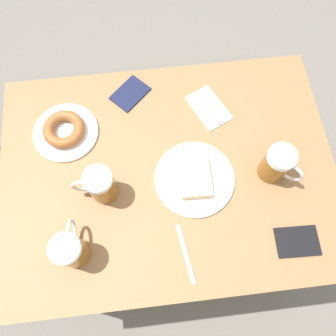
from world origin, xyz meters
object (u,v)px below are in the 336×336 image
(beer_mug_left, at_px, (71,250))
(fork, at_px, (185,254))
(passport_near_edge, at_px, (297,241))
(plate_with_cake, at_px, (195,178))
(napkin_folded, at_px, (209,108))
(plate_with_donut, at_px, (65,130))
(beer_mug_right, at_px, (100,185))
(passport_far_edge, at_px, (130,94))
(beer_mug_center, at_px, (277,164))

(beer_mug_left, relative_size, fork, 0.77)
(beer_mug_left, xyz_separation_m, passport_near_edge, (-0.04, -0.65, -0.06))
(passport_near_edge, bearing_deg, plate_with_cake, 50.33)
(passport_near_edge, bearing_deg, napkin_folded, 21.57)
(beer_mug_left, bearing_deg, napkin_folded, -46.51)
(plate_with_cake, height_order, plate_with_donut, plate_with_donut)
(beer_mug_left, relative_size, beer_mug_right, 1.00)
(plate_with_donut, height_order, passport_near_edge, plate_with_donut)
(napkin_folded, height_order, passport_far_edge, passport_far_edge)
(beer_mug_right, relative_size, napkin_folded, 0.74)
(plate_with_donut, bearing_deg, beer_mug_left, -175.75)
(beer_mug_center, height_order, passport_near_edge, beer_mug_center)
(plate_with_cake, relative_size, passport_far_edge, 1.65)
(plate_with_donut, distance_m, passport_near_edge, 0.80)
(beer_mug_center, xyz_separation_m, passport_far_edge, (0.34, 0.42, -0.06))
(beer_mug_left, distance_m, beer_mug_right, 0.20)
(beer_mug_left, relative_size, passport_far_edge, 0.87)
(plate_with_donut, xyz_separation_m, fork, (-0.43, -0.34, -0.02))
(beer_mug_center, relative_size, fork, 0.77)
(plate_with_donut, relative_size, beer_mug_left, 1.62)
(beer_mug_left, xyz_separation_m, beer_mug_right, (0.18, -0.09, 0.00))
(beer_mug_right, distance_m, passport_near_edge, 0.60)
(plate_with_cake, distance_m, beer_mug_right, 0.29)
(napkin_folded, relative_size, passport_far_edge, 1.19)
(fork, bearing_deg, beer_mug_left, 82.83)
(plate_with_donut, height_order, passport_far_edge, plate_with_donut)
(fork, height_order, passport_far_edge, passport_far_edge)
(plate_with_cake, bearing_deg, napkin_folded, -18.80)
(beer_mug_left, xyz_separation_m, napkin_folded, (0.43, -0.46, -0.06))
(fork, bearing_deg, passport_near_edge, -90.60)
(passport_far_edge, bearing_deg, beer_mug_left, 159.62)
(beer_mug_center, xyz_separation_m, passport_near_edge, (-0.22, -0.03, -0.06))
(plate_with_donut, relative_size, passport_near_edge, 1.67)
(beer_mug_left, relative_size, passport_near_edge, 1.03)
(beer_mug_left, bearing_deg, beer_mug_center, -73.69)
(beer_mug_left, relative_size, napkin_folded, 0.74)
(plate_with_cake, xyz_separation_m, fork, (-0.22, 0.06, -0.01))
(plate_with_cake, height_order, fork, plate_with_cake)
(beer_mug_center, distance_m, passport_near_edge, 0.23)
(beer_mug_center, bearing_deg, passport_near_edge, -172.81)
(napkin_folded, xyz_separation_m, passport_near_edge, (-0.48, -0.19, 0.00))
(napkin_folded, bearing_deg, passport_near_edge, -158.43)
(beer_mug_center, height_order, fork, beer_mug_center)
(beer_mug_left, bearing_deg, passport_near_edge, -93.81)
(plate_with_donut, height_order, beer_mug_right, beer_mug_right)
(beer_mug_right, xyz_separation_m, passport_far_edge, (0.35, -0.11, -0.06))
(beer_mug_left, distance_m, napkin_folded, 0.63)
(plate_with_cake, relative_size, beer_mug_right, 1.89)
(beer_mug_right, distance_m, fork, 0.32)
(napkin_folded, bearing_deg, passport_far_edge, 71.60)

